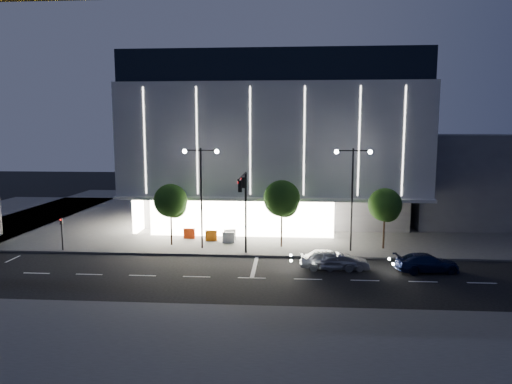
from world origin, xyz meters
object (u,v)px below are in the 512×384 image
object	(u,v)px
tree_left	(171,203)
barrier_d	(230,235)
tree_mid	(282,200)
tree_right	(385,207)
barrier_a	(189,233)
car_lead	(329,259)
car_third	(427,263)
car_second	(344,262)
traffic_mast	(244,199)
street_lamp_west	(201,183)
barrier_c	(211,236)
barrier_b	(228,238)
ped_signal_far	(62,230)
street_lamp_east	(352,184)

from	to	relation	value
tree_left	barrier_d	distance (m)	6.46
barrier_d	tree_mid	bearing A→B (deg)	-45.41
tree_right	barrier_a	distance (m)	18.37
car_lead	car_third	bearing A→B (deg)	-90.97
car_third	car_second	bearing A→B (deg)	81.39
traffic_mast	barrier_d	xyz separation A→B (m)	(-1.94, 5.89, -4.38)
street_lamp_west	barrier_a	bearing A→B (deg)	118.75
street_lamp_west	tree_left	xyz separation A→B (m)	(-2.97, 1.02, -1.92)
tree_left	car_lead	world-z (taller)	tree_left
tree_right	car_second	size ratio (longest dim) A/B	1.49
barrier_c	barrier_b	bearing A→B (deg)	-20.30
car_third	barrier_a	bearing A→B (deg)	58.61
ped_signal_far	tree_left	size ratio (longest dim) A/B	0.52
street_lamp_west	tree_right	world-z (taller)	street_lamp_west
car_second	barrier_c	distance (m)	13.84
traffic_mast	tree_right	world-z (taller)	traffic_mast
car_third	barrier_c	bearing A→B (deg)	58.00
tree_left	barrier_d	bearing A→B (deg)	23.72
car_third	traffic_mast	bearing A→B (deg)	71.94
tree_right	car_lead	xyz separation A→B (m)	(-5.33, -5.98, -3.13)
barrier_b	barrier_c	bearing A→B (deg)	157.33
traffic_mast	car_third	distance (m)	14.80
tree_left	tree_right	size ratio (longest dim) A/B	1.04
traffic_mast	tree_left	distance (m)	7.95
tree_mid	barrier_a	xyz separation A→B (m)	(-8.92, 2.43, -3.68)
street_lamp_east	car_third	xyz separation A→B (m)	(4.93, -5.15, -5.27)
tree_right	street_lamp_west	bearing A→B (deg)	-176.36
barrier_a	barrier_b	bearing A→B (deg)	-16.84
street_lamp_east	barrier_c	world-z (taller)	street_lamp_east
barrier_a	tree_left	bearing A→B (deg)	-111.04
street_lamp_east	barrier_b	distance (m)	12.30
ped_signal_far	car_second	xyz separation A→B (m)	(23.82, -3.58, -1.28)
traffic_mast	car_lead	bearing A→B (deg)	-18.97
tree_right	barrier_a	bearing A→B (deg)	172.28
car_lead	car_second	size ratio (longest dim) A/B	1.20
car_second	car_third	world-z (taller)	car_third
tree_left	tree_mid	world-z (taller)	tree_mid
tree_left	car_third	size ratio (longest dim) A/B	1.22
barrier_a	barrier_b	xyz separation A→B (m)	(3.98, -1.43, 0.00)
traffic_mast	car_second	bearing A→B (deg)	-17.16
tree_left	street_lamp_west	bearing A→B (deg)	-18.94
car_third	barrier_c	xyz separation A→B (m)	(-17.56, 7.84, -0.03)
tree_right	car_second	bearing A→B (deg)	-124.60
street_lamp_east	car_second	bearing A→B (deg)	-103.08
tree_left	car_third	bearing A→B (deg)	-16.44
barrier_c	barrier_a	bearing A→B (deg)	162.65
street_lamp_west	tree_mid	xyz separation A→B (m)	(7.03, 1.02, -1.62)
traffic_mast	tree_mid	bearing A→B (deg)	50.58
car_third	barrier_b	world-z (taller)	car_third
car_second	barrier_b	distance (m)	12.04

